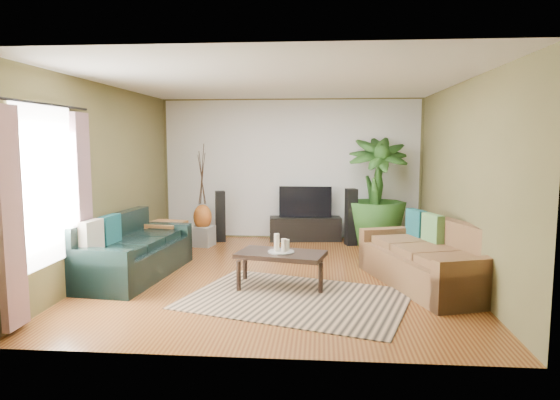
# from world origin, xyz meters

# --- Properties ---
(floor) EXTENTS (5.50, 5.50, 0.00)m
(floor) POSITION_xyz_m (0.00, 0.00, 0.00)
(floor) COLOR brown
(floor) RESTS_ON ground
(ceiling) EXTENTS (5.50, 5.50, 0.00)m
(ceiling) POSITION_xyz_m (0.00, 0.00, 2.70)
(ceiling) COLOR white
(ceiling) RESTS_ON ground
(wall_back) EXTENTS (5.00, 0.00, 5.00)m
(wall_back) POSITION_xyz_m (0.00, 2.75, 1.35)
(wall_back) COLOR brown
(wall_back) RESTS_ON ground
(wall_front) EXTENTS (5.00, 0.00, 5.00)m
(wall_front) POSITION_xyz_m (0.00, -2.75, 1.35)
(wall_front) COLOR brown
(wall_front) RESTS_ON ground
(wall_left) EXTENTS (0.00, 5.50, 5.50)m
(wall_left) POSITION_xyz_m (-2.50, 0.00, 1.35)
(wall_left) COLOR brown
(wall_left) RESTS_ON ground
(wall_right) EXTENTS (0.00, 5.50, 5.50)m
(wall_right) POSITION_xyz_m (2.50, 0.00, 1.35)
(wall_right) COLOR brown
(wall_right) RESTS_ON ground
(backwall_panel) EXTENTS (4.90, 0.00, 4.90)m
(backwall_panel) POSITION_xyz_m (0.00, 2.74, 1.35)
(backwall_panel) COLOR white
(backwall_panel) RESTS_ON ground
(window_pane) EXTENTS (0.00, 1.80, 1.80)m
(window_pane) POSITION_xyz_m (-2.48, -1.60, 1.40)
(window_pane) COLOR white
(window_pane) RESTS_ON ground
(curtain_near) EXTENTS (0.08, 0.35, 2.20)m
(curtain_near) POSITION_xyz_m (-2.43, -2.35, 1.15)
(curtain_near) COLOR gray
(curtain_near) RESTS_ON ground
(curtain_far) EXTENTS (0.08, 0.35, 2.20)m
(curtain_far) POSITION_xyz_m (-2.43, -0.85, 1.15)
(curtain_far) COLOR gray
(curtain_far) RESTS_ON ground
(curtain_rod) EXTENTS (0.03, 1.90, 0.03)m
(curtain_rod) POSITION_xyz_m (-2.43, -1.60, 2.30)
(curtain_rod) COLOR black
(curtain_rod) RESTS_ON ground
(sofa_left) EXTENTS (1.12, 2.20, 0.85)m
(sofa_left) POSITION_xyz_m (-2.02, -0.24, 0.42)
(sofa_left) COLOR black
(sofa_left) RESTS_ON floor
(sofa_right) EXTENTS (1.63, 2.37, 0.85)m
(sofa_right) POSITION_xyz_m (1.98, -0.36, 0.42)
(sofa_right) COLOR brown
(sofa_right) RESTS_ON floor
(area_rug) EXTENTS (2.99, 2.50, 0.01)m
(area_rug) POSITION_xyz_m (0.31, -1.09, 0.01)
(area_rug) COLOR tan
(area_rug) RESTS_ON floor
(coffee_table) EXTENTS (1.22, 0.84, 0.46)m
(coffee_table) POSITION_xyz_m (0.08, -0.57, 0.23)
(coffee_table) COLOR black
(coffee_table) RESTS_ON floor
(candle_tray) EXTENTS (0.34, 0.34, 0.02)m
(candle_tray) POSITION_xyz_m (0.08, -0.57, 0.46)
(candle_tray) COLOR gray
(candle_tray) RESTS_ON coffee_table
(candle_tall) EXTENTS (0.07, 0.07, 0.22)m
(candle_tall) POSITION_xyz_m (0.02, -0.54, 0.58)
(candle_tall) COLOR white
(candle_tall) RESTS_ON candle_tray
(candle_mid) EXTENTS (0.07, 0.07, 0.17)m
(candle_mid) POSITION_xyz_m (0.12, -0.61, 0.56)
(candle_mid) COLOR beige
(candle_mid) RESTS_ON candle_tray
(candle_short) EXTENTS (0.07, 0.07, 0.14)m
(candle_short) POSITION_xyz_m (0.15, -0.51, 0.54)
(candle_short) COLOR #E9E4C4
(candle_short) RESTS_ON candle_tray
(tv_stand) EXTENTS (1.39, 0.54, 0.45)m
(tv_stand) POSITION_xyz_m (0.29, 2.50, 0.23)
(tv_stand) COLOR black
(tv_stand) RESTS_ON floor
(television) EXTENTS (0.99, 0.05, 0.59)m
(television) POSITION_xyz_m (0.29, 2.50, 0.74)
(television) COLOR black
(television) RESTS_ON tv_stand
(speaker_left) EXTENTS (0.22, 0.24, 0.96)m
(speaker_left) POSITION_xyz_m (-1.30, 2.27, 0.48)
(speaker_left) COLOR black
(speaker_left) RESTS_ON floor
(speaker_right) EXTENTS (0.23, 0.25, 1.03)m
(speaker_right) POSITION_xyz_m (1.14, 2.14, 0.52)
(speaker_right) COLOR black
(speaker_right) RESTS_ON floor
(potted_plant) EXTENTS (1.15, 1.15, 1.96)m
(potted_plant) POSITION_xyz_m (1.59, 2.26, 0.98)
(potted_plant) COLOR #25501A
(potted_plant) RESTS_ON floor
(plant_pot) EXTENTS (0.36, 0.36, 0.28)m
(plant_pot) POSITION_xyz_m (1.59, 2.26, 0.14)
(plant_pot) COLOR black
(plant_pot) RESTS_ON floor
(pedestal) EXTENTS (0.43, 0.43, 0.36)m
(pedestal) POSITION_xyz_m (-1.54, 1.85, 0.18)
(pedestal) COLOR gray
(pedestal) RESTS_ON floor
(vase) EXTENTS (0.33, 0.33, 0.46)m
(vase) POSITION_xyz_m (-1.54, 1.85, 0.53)
(vase) COLOR #954B1B
(vase) RESTS_ON pedestal
(side_table) EXTENTS (0.65, 0.65, 0.59)m
(side_table) POSITION_xyz_m (-1.92, 0.88, 0.29)
(side_table) COLOR #965731
(side_table) RESTS_ON floor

